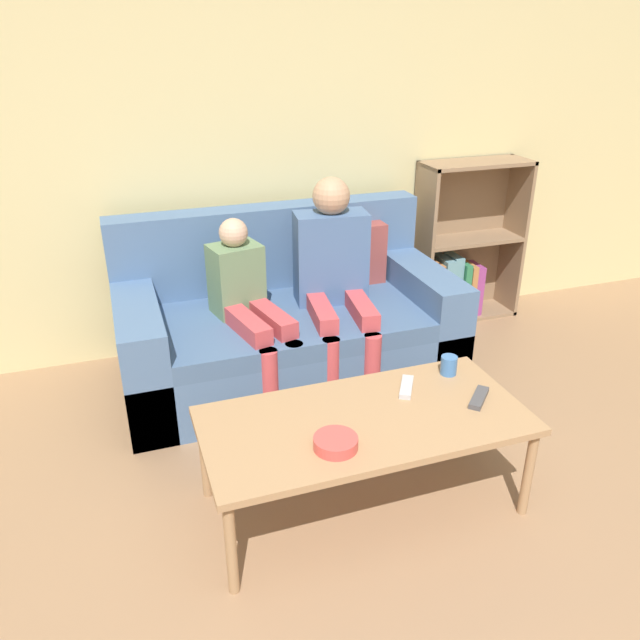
# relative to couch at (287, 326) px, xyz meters

# --- Properties ---
(wall_back) EXTENTS (12.00, 0.06, 2.60)m
(wall_back) POSITION_rel_couch_xyz_m (-0.04, 0.54, 1.01)
(wall_back) COLOR beige
(wall_back) RESTS_ON ground_plane
(couch) EXTENTS (1.82, 0.94, 0.90)m
(couch) POSITION_rel_couch_xyz_m (0.00, 0.00, 0.00)
(couch) COLOR #4C6B93
(couch) RESTS_ON ground_plane
(bookshelf) EXTENTS (0.72, 0.28, 1.06)m
(bookshelf) POSITION_rel_couch_xyz_m (1.33, 0.39, 0.12)
(bookshelf) COLOR #8E7051
(bookshelf) RESTS_ON ground_plane
(coffee_table) EXTENTS (1.29, 0.62, 0.43)m
(coffee_table) POSITION_rel_couch_xyz_m (-0.02, -1.18, 0.10)
(coffee_table) COLOR #A87F56
(coffee_table) RESTS_ON ground_plane
(person_adult) EXTENTS (0.43, 0.68, 1.12)m
(person_adult) POSITION_rel_couch_xyz_m (0.25, -0.09, 0.35)
(person_adult) COLOR #C6474C
(person_adult) RESTS_ON ground_plane
(person_child) EXTENTS (0.38, 0.68, 0.95)m
(person_child) POSITION_rel_couch_xyz_m (-0.24, -0.14, 0.24)
(person_child) COLOR #C6474C
(person_child) RESTS_ON ground_plane
(cup_near) EXTENTS (0.07, 0.07, 0.09)m
(cup_near) POSITION_rel_couch_xyz_m (0.46, -0.98, 0.18)
(cup_near) COLOR #3D70B2
(cup_near) RESTS_ON coffee_table
(tv_remote_0) EXTENTS (0.15, 0.15, 0.02)m
(tv_remote_0) POSITION_rel_couch_xyz_m (0.47, -1.21, 0.15)
(tv_remote_0) COLOR #47474C
(tv_remote_0) RESTS_ON coffee_table
(tv_remote_1) EXTENTS (0.13, 0.17, 0.02)m
(tv_remote_1) POSITION_rel_couch_xyz_m (0.23, -1.04, 0.15)
(tv_remote_1) COLOR #B7B7BC
(tv_remote_1) RESTS_ON coffee_table
(snack_bowl) EXTENTS (0.17, 0.17, 0.05)m
(snack_bowl) POSITION_rel_couch_xyz_m (-0.20, -1.32, 0.16)
(snack_bowl) COLOR #DB4C47
(snack_bowl) RESTS_ON coffee_table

